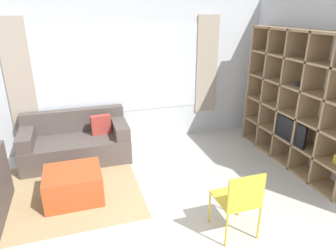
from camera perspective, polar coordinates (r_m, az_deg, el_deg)
name	(u,v)px	position (r m, az deg, el deg)	size (l,w,h in m)	color
wall_back	(121,75)	(5.71, -8.96, 9.63)	(6.82, 0.11, 2.70)	silver
wall_right	(312,85)	(5.45, 25.74, 7.12)	(0.07, 4.51, 2.70)	silver
area_rug	(46,195)	(4.76, -22.29, -12.06)	(2.66, 1.90, 0.01)	tan
shelving_unit	(300,101)	(5.34, 23.86, 4.34)	(0.43, 2.41, 2.22)	silver
couch_main	(77,143)	(5.50, -17.00, -3.08)	(1.78, 0.90, 0.82)	#564C47
ottoman	(74,185)	(4.43, -17.52, -10.68)	(0.76, 0.67, 0.44)	#B74C23
folding_chair	(239,198)	(3.56, 13.43, -13.19)	(0.44, 0.46, 0.86)	gold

